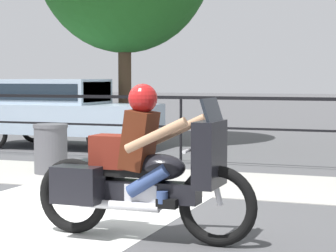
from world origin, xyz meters
TOP-DOWN VIEW (x-y plane):
  - ground_plane at (0.00, 0.00)m, footprint 120.00×120.00m
  - sidewalk_band at (0.00, 3.40)m, footprint 44.00×2.40m
  - crosswalk_band at (0.03, -0.20)m, footprint 2.94×6.00m
  - fence_railing at (0.00, 5.24)m, footprint 36.00×0.05m
  - motorcycle at (1.48, -0.22)m, footprint 2.34×0.76m
  - parked_car at (-3.59, 7.08)m, footprint 4.32×1.77m
  - trash_bin at (-1.67, 3.38)m, footprint 0.58×0.58m

SIDE VIEW (x-z plane):
  - ground_plane at x=0.00m, z-range 0.00..0.00m
  - crosswalk_band at x=0.03m, z-range 0.00..0.01m
  - sidewalk_band at x=0.00m, z-range 0.00..0.01m
  - trash_bin at x=-1.67m, z-range 0.00..0.84m
  - motorcycle at x=1.48m, z-range -0.09..1.46m
  - parked_car at x=-3.59m, z-range 0.12..1.70m
  - fence_railing at x=0.00m, z-range 0.36..1.64m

